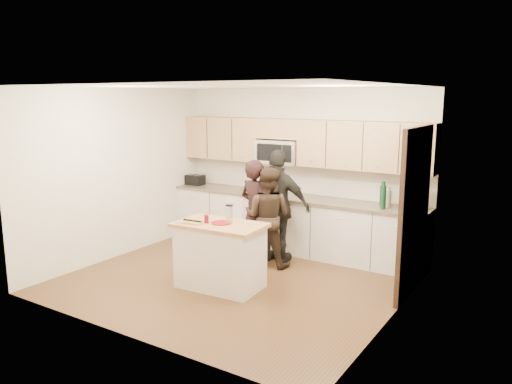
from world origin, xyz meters
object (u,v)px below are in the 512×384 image
Objects in this scene: woman_left at (255,212)px; woman_center at (267,217)px; island at (220,255)px; woman_right at (278,206)px; toaster at (195,180)px.

woman_center is at bearing -172.18° from woman_left.
island is 0.70× the size of woman_right.
woman_center reaches higher than toaster.
woman_center is at bearing 82.90° from island.
woman_left is at bearing 33.82° from woman_right.
woman_left is 1.06× the size of woman_center.
toaster reaches higher than island.
toaster is at bearing -21.08° from woman_right.
woman_left is (1.87, -0.83, -0.22)m from toaster.
toaster is 2.28m from woman_center.
woman_left is 0.36m from woman_right.
woman_center is 0.28m from woman_right.
woman_right reaches higher than woman_center.
woman_left reaches higher than woman_center.
woman_left is at bearing 94.43° from island.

